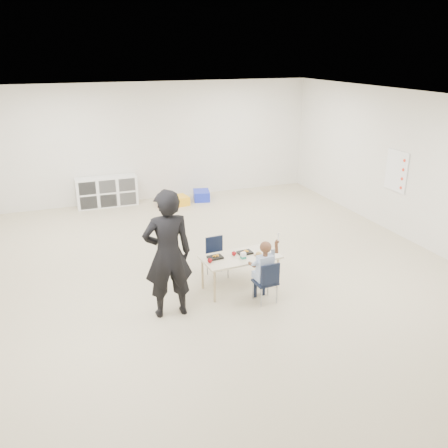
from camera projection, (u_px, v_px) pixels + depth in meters
name	position (u px, v px, depth m)	size (l,w,h in m)	color
room	(216.00, 192.00, 7.40)	(9.00, 9.02, 2.80)	#C2B395
table	(240.00, 272.00, 7.29)	(1.22, 0.68, 0.54)	beige
chair_near	(265.00, 281.00, 6.89)	(0.32, 0.30, 0.65)	black
chair_far	(218.00, 258.00, 7.65)	(0.32, 0.30, 0.65)	black
child	(266.00, 270.00, 6.82)	(0.43, 0.43, 1.02)	#ABC1E7
lunch_tray_near	(245.00, 253.00, 7.28)	(0.22, 0.16, 0.03)	black
lunch_tray_far	(215.00, 257.00, 7.11)	(0.22, 0.16, 0.03)	black
milk_carton	(243.00, 256.00, 7.09)	(0.07, 0.07, 0.10)	white
bread_roll	(259.00, 254.00, 7.19)	(0.09, 0.09, 0.07)	tan
apple_near	(234.00, 254.00, 7.20)	(0.07, 0.07, 0.07)	maroon
apple_far	(210.00, 260.00, 6.96)	(0.07, 0.07, 0.07)	maroon
cubby_shelf	(107.00, 191.00, 11.13)	(1.40, 0.40, 0.70)	white
rules_poster	(396.00, 171.00, 9.29)	(0.02, 0.60, 0.80)	white
adult	(168.00, 254.00, 6.35)	(0.66, 0.44, 1.82)	black
bin_red	(168.00, 201.00, 11.22)	(0.34, 0.44, 0.21)	red
bin_yellow	(180.00, 200.00, 11.31)	(0.33, 0.43, 0.21)	yellow
bin_blue	(202.00, 195.00, 11.63)	(0.37, 0.48, 0.24)	#1B2CCB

